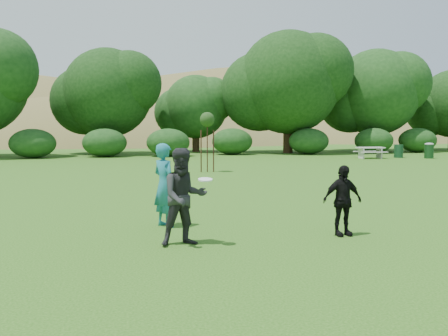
# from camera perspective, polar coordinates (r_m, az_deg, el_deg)

# --- Properties ---
(ground) EXTENTS (120.00, 120.00, 0.00)m
(ground) POSITION_cam_1_polar(r_m,az_deg,el_deg) (10.62, 3.08, -7.32)
(ground) COLOR #19470C
(ground) RESTS_ON ground
(player_teal) EXTENTS (0.72, 0.81, 1.85)m
(player_teal) POSITION_cam_1_polar(r_m,az_deg,el_deg) (11.11, -6.81, -1.95)
(player_teal) COLOR #1C6E7E
(player_teal) RESTS_ON ground
(player_grey) EXTENTS (0.99, 0.83, 1.83)m
(player_grey) POSITION_cam_1_polar(r_m,az_deg,el_deg) (9.35, -4.60, -3.32)
(player_grey) COLOR #262628
(player_grey) RESTS_ON ground
(player_black) EXTENTS (0.88, 0.43, 1.45)m
(player_black) POSITION_cam_1_polar(r_m,az_deg,el_deg) (10.44, 13.38, -3.63)
(player_black) COLOR black
(player_black) RESTS_ON ground
(trash_can_near) EXTENTS (0.60, 0.60, 0.90)m
(trash_can_near) POSITION_cam_1_polar(r_m,az_deg,el_deg) (36.05, 19.32, 1.83)
(trash_can_near) COLOR #163D22
(trash_can_near) RESTS_ON ground
(frisbee) EXTENTS (0.27, 0.27, 0.06)m
(frisbee) POSITION_cam_1_polar(r_m,az_deg,el_deg) (9.21, -2.15, -1.33)
(frisbee) COLOR white
(frisbee) RESTS_ON ground
(sapling) EXTENTS (0.70, 0.70, 2.85)m
(sapling) POSITION_cam_1_polar(r_m,az_deg,el_deg) (23.70, -1.93, 5.37)
(sapling) COLOR #3A2016
(sapling) RESTS_ON ground
(picnic_table) EXTENTS (1.80, 1.48, 0.76)m
(picnic_table) POSITION_cam_1_polar(r_m,az_deg,el_deg) (34.70, 16.38, 1.91)
(picnic_table) COLOR beige
(picnic_table) RESTS_ON ground
(trash_can_lidded) EXTENTS (0.60, 0.60, 1.05)m
(trash_can_lidded) POSITION_cam_1_polar(r_m,az_deg,el_deg) (36.07, 22.39, 1.89)
(trash_can_lidded) COLOR #143918
(trash_can_lidded) RESTS_ON ground
(hillside) EXTENTS (150.00, 72.00, 52.00)m
(hillside) POSITION_cam_1_polar(r_m,az_deg,el_deg) (79.82, -9.34, -5.34)
(hillside) COLOR olive
(hillside) RESTS_ON ground
(tree_row) EXTENTS (53.92, 10.38, 9.62)m
(tree_row) POSITION_cam_1_polar(r_m,az_deg,el_deg) (39.26, -2.47, 8.81)
(tree_row) COLOR #3A2616
(tree_row) RESTS_ON ground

